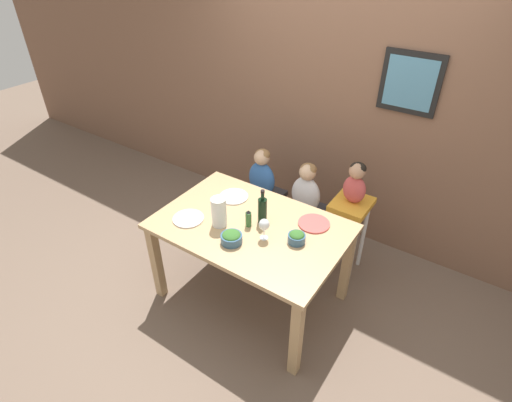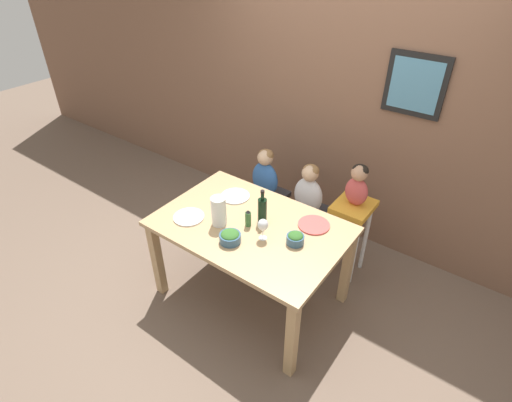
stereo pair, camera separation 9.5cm
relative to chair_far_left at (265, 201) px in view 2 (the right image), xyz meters
The scene contains 18 objects.
ground_plane 0.95m from the chair_far_left, 62.36° to the right, with size 14.00×14.00×0.00m, color #705B4C.
wall_back 1.18m from the chair_far_left, 54.59° to the left, with size 10.00×0.09×2.70m.
dining_table 0.91m from the chair_far_left, 62.36° to the right, with size 1.44×0.96×0.77m.
chair_far_left is the anchor object (origin of this frame).
chair_far_center 0.48m from the chair_far_left, ahead, with size 0.36×0.42×0.47m.
chair_right_highchair 0.93m from the chair_far_left, ahead, with size 0.31×0.36×0.74m.
person_child_left 0.33m from the chair_far_left, 90.00° to the left, with size 0.28×0.15×0.49m.
person_child_center 0.58m from the chair_far_left, ahead, with size 0.28×0.15×0.49m.
person_baby_right 1.07m from the chair_far_left, ahead, with size 0.19×0.14×0.37m.
wine_bottle 0.95m from the chair_far_left, 56.49° to the right, with size 0.07×0.07×0.29m.
paper_towel_roll 1.04m from the chair_far_left, 77.29° to the right, with size 0.11×0.11×0.24m.
wine_glass_near 1.13m from the chair_far_left, 55.83° to the right, with size 0.08×0.08×0.17m.
salad_bowl_large 1.16m from the chair_far_left, 68.53° to the right, with size 0.16×0.16×0.09m.
salad_bowl_small 1.16m from the chair_far_left, 43.43° to the right, with size 0.13×0.13×0.09m.
dinner_plate_front_left 1.05m from the chair_far_left, 92.49° to the right, with size 0.24×0.24×0.01m.
dinner_plate_back_left 0.66m from the chair_far_left, 82.64° to the right, with size 0.24×0.24×0.01m.
dinner_plate_back_right 1.01m from the chair_far_left, 31.51° to the right, with size 0.24×0.24×0.01m.
condiment_bottle_hot_sauce 0.98m from the chair_far_left, 63.36° to the right, with size 0.05×0.05×0.14m.
Camera 2 is at (1.45, -1.91, 2.66)m, focal length 28.00 mm.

